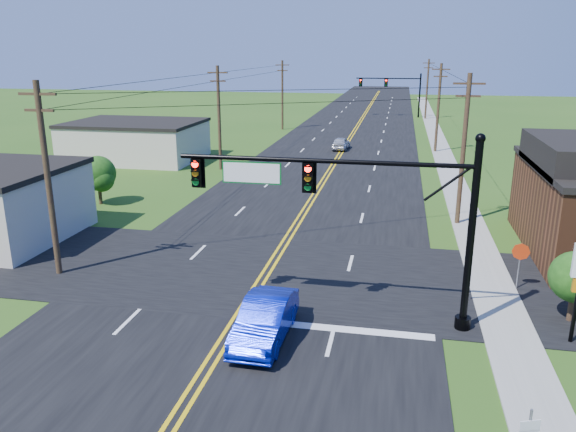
% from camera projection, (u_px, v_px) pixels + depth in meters
% --- Properties ---
extents(road_main, '(16.00, 220.00, 0.04)m').
position_uv_depth(road_main, '(344.00, 146.00, 62.57)').
color(road_main, black).
rests_on(road_main, ground).
extents(road_cross, '(70.00, 10.00, 0.04)m').
position_uv_depth(road_cross, '(263.00, 272.00, 26.83)').
color(road_cross, black).
rests_on(road_cross, ground).
extents(sidewalk, '(2.00, 160.00, 0.08)m').
position_uv_depth(sidewalk, '(447.00, 167.00, 51.20)').
color(sidewalk, gray).
rests_on(sidewalk, ground).
extents(signal_mast_main, '(11.30, 0.60, 7.48)m').
position_uv_depth(signal_mast_main, '(349.00, 203.00, 20.92)').
color(signal_mast_main, black).
rests_on(signal_mast_main, ground).
extents(signal_mast_far, '(10.98, 0.60, 7.48)m').
position_uv_depth(signal_mast_far, '(392.00, 88.00, 88.68)').
color(signal_mast_far, black).
rests_on(signal_mast_far, ground).
extents(cream_bldg_far, '(12.20, 9.20, 3.70)m').
position_uv_depth(cream_bldg_far, '(136.00, 140.00, 54.33)').
color(cream_bldg_far, beige).
rests_on(cream_bldg_far, ground).
extents(utility_pole_left_a, '(1.80, 0.28, 9.00)m').
position_uv_depth(utility_pole_left_a, '(48.00, 177.00, 25.40)').
color(utility_pole_left_a, '#372119').
rests_on(utility_pole_left_a, ground).
extents(utility_pole_left_b, '(1.80, 0.28, 9.00)m').
position_uv_depth(utility_pole_left_b, '(219.00, 116.00, 48.91)').
color(utility_pole_left_b, '#372119').
rests_on(utility_pole_left_b, ground).
extents(utility_pole_left_c, '(1.80, 0.28, 9.00)m').
position_uv_depth(utility_pole_left_c, '(282.00, 94.00, 74.31)').
color(utility_pole_left_c, '#372119').
rests_on(utility_pole_left_c, ground).
extents(utility_pole_right_a, '(1.80, 0.28, 9.00)m').
position_uv_depth(utility_pole_right_a, '(464.00, 147.00, 33.07)').
color(utility_pole_right_a, '#372119').
rests_on(utility_pole_right_a, ground).
extents(utility_pole_right_b, '(1.80, 0.28, 9.00)m').
position_uv_depth(utility_pole_right_b, '(438.00, 106.00, 57.53)').
color(utility_pole_right_b, '#372119').
rests_on(utility_pole_right_b, ground).
extents(utility_pole_right_c, '(1.80, 0.28, 9.00)m').
position_uv_depth(utility_pole_right_c, '(427.00, 88.00, 85.74)').
color(utility_pole_right_c, '#372119').
rests_on(utility_pole_right_c, ground).
extents(tree_right_back, '(3.00, 3.00, 4.10)m').
position_uv_depth(tree_right_back, '(554.00, 173.00, 36.27)').
color(tree_right_back, '#372119').
rests_on(tree_right_back, ground).
extents(shrub_corner, '(2.00, 2.00, 2.86)m').
position_uv_depth(shrub_corner, '(576.00, 277.00, 21.53)').
color(shrub_corner, '#372119').
rests_on(shrub_corner, ground).
extents(tree_left, '(2.40, 2.40, 3.37)m').
position_uv_depth(tree_left, '(98.00, 173.00, 38.25)').
color(tree_left, '#372119').
rests_on(tree_left, ground).
extents(blue_car, '(1.73, 4.66, 1.52)m').
position_uv_depth(blue_car, '(265.00, 320.00, 20.45)').
color(blue_car, '#0819B5').
rests_on(blue_car, ground).
extents(distant_car, '(1.82, 4.00, 1.33)m').
position_uv_depth(distant_car, '(341.00, 143.00, 59.97)').
color(distant_car, silver).
rests_on(distant_car, ground).
extents(stop_sign, '(0.76, 0.15, 2.14)m').
position_uv_depth(stop_sign, '(520.00, 256.00, 24.59)').
color(stop_sign, slate).
rests_on(stop_sign, ground).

